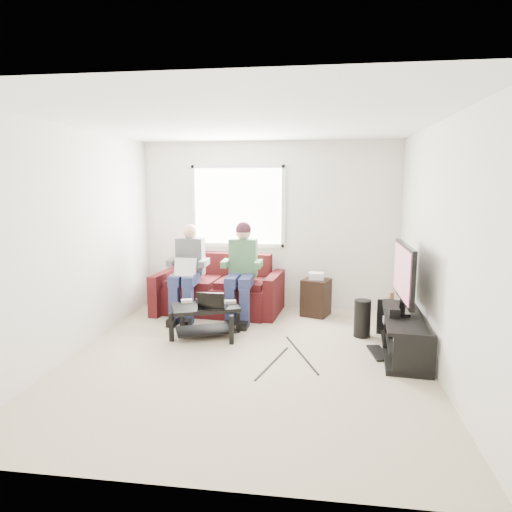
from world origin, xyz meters
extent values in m
plane|color=#B6AC8D|center=(0.00, 0.00, 0.00)|extent=(4.50, 4.50, 0.00)
plane|color=white|center=(0.00, 0.00, 2.60)|extent=(4.50, 4.50, 0.00)
plane|color=silver|center=(0.00, 2.25, 1.30)|extent=(4.50, 0.00, 4.50)
plane|color=silver|center=(0.00, -2.25, 1.30)|extent=(4.50, 0.00, 4.50)
plane|color=silver|center=(-2.00, 0.00, 1.30)|extent=(0.00, 4.50, 4.50)
plane|color=silver|center=(2.00, 0.00, 1.30)|extent=(0.00, 4.50, 4.50)
cube|color=white|center=(-0.50, 2.24, 1.60)|extent=(1.40, 0.01, 1.20)
cube|color=silver|center=(-0.50, 2.23, 1.60)|extent=(1.48, 0.04, 1.28)
cube|color=#4B1213|center=(-0.72, 1.77, 0.22)|extent=(1.62, 0.98, 0.43)
cube|color=#4B1213|center=(-0.72, 2.13, 0.65)|extent=(1.56, 0.36, 0.44)
cube|color=#4B1213|center=(-1.57, 1.77, 0.31)|extent=(0.25, 0.93, 0.62)
cube|color=#4B1213|center=(0.13, 1.77, 0.31)|extent=(0.25, 0.93, 0.62)
cube|color=#4B1213|center=(-1.10, 1.75, 0.48)|extent=(0.79, 0.77, 0.10)
cube|color=#4B1213|center=(-0.34, 1.75, 0.48)|extent=(0.79, 0.77, 0.10)
cube|color=navy|center=(-1.22, 1.32, 0.60)|extent=(0.16, 0.45, 0.14)
cube|color=navy|center=(-1.02, 1.32, 0.60)|extent=(0.16, 0.45, 0.14)
cube|color=navy|center=(-1.22, 1.14, 0.27)|extent=(0.13, 0.13, 0.53)
cube|color=navy|center=(-1.02, 1.14, 0.27)|extent=(0.13, 0.13, 0.53)
cube|color=#515155|center=(-1.12, 1.65, 0.88)|extent=(0.40, 0.22, 0.55)
sphere|color=#DEA28A|center=(-1.12, 1.67, 1.25)|extent=(0.22, 0.22, 0.22)
cube|color=navy|center=(-0.42, 1.32, 0.60)|extent=(0.16, 0.45, 0.14)
cube|color=navy|center=(-0.22, 1.32, 0.60)|extent=(0.16, 0.45, 0.14)
cube|color=navy|center=(-0.42, 1.14, 0.27)|extent=(0.13, 0.13, 0.53)
cube|color=navy|center=(-0.22, 1.14, 0.27)|extent=(0.13, 0.13, 0.53)
cube|color=#595C5C|center=(-0.32, 1.65, 0.88)|extent=(0.40, 0.22, 0.55)
sphere|color=#DEA28A|center=(-0.32, 1.67, 1.25)|extent=(0.22, 0.22, 0.22)
sphere|color=#351A22|center=(-0.32, 1.67, 1.29)|extent=(0.23, 0.23, 0.23)
cube|color=black|center=(-0.65, 0.65, 0.39)|extent=(0.96, 0.78, 0.05)
cube|color=black|center=(-0.65, 0.65, 0.09)|extent=(0.85, 0.68, 0.02)
cube|color=black|center=(-1.03, 0.42, 0.18)|extent=(0.05, 0.05, 0.36)
cube|color=black|center=(-0.26, 0.42, 0.18)|extent=(0.05, 0.05, 0.36)
cube|color=black|center=(-1.03, 0.87, 0.18)|extent=(0.05, 0.05, 0.36)
cube|color=black|center=(-0.26, 0.87, 0.18)|extent=(0.05, 0.05, 0.36)
cube|color=silver|center=(-0.93, 0.77, 0.43)|extent=(0.16, 0.14, 0.04)
cube|color=black|center=(-0.75, 0.83, 0.43)|extent=(0.16, 0.13, 0.04)
cube|color=gray|center=(-0.35, 0.80, 0.43)|extent=(0.16, 0.12, 0.04)
cube|color=black|center=(1.76, 0.39, 0.44)|extent=(0.54, 1.42, 0.04)
cube|color=black|center=(1.76, 0.39, 0.23)|extent=(0.50, 1.36, 0.03)
cube|color=black|center=(1.76, 0.39, 0.03)|extent=(0.54, 1.42, 0.06)
cube|color=black|center=(1.76, -0.29, 0.23)|extent=(0.42, 0.08, 0.46)
cube|color=black|center=(1.76, 1.06, 0.23)|extent=(0.42, 0.08, 0.46)
cube|color=black|center=(1.76, 0.49, 0.48)|extent=(0.12, 0.40, 0.04)
cube|color=black|center=(1.76, 0.49, 0.56)|extent=(0.06, 0.06, 0.12)
cube|color=black|center=(1.76, 0.49, 0.95)|extent=(0.05, 1.10, 0.65)
cube|color=#C72E65|center=(1.73, 0.49, 0.95)|extent=(0.01, 1.01, 0.58)
cube|color=black|center=(1.64, 0.49, 0.51)|extent=(0.12, 0.50, 0.10)
cylinder|color=#B2734C|center=(1.71, 1.02, 0.52)|extent=(0.08, 0.08, 0.12)
cube|color=silver|center=(1.76, -0.01, 0.28)|extent=(0.30, 0.22, 0.06)
cube|color=gray|center=(1.76, 0.69, 0.29)|extent=(0.34, 0.26, 0.08)
cube|color=black|center=(1.76, 0.34, 0.28)|extent=(0.38, 0.30, 0.07)
cylinder|color=black|center=(1.35, 0.93, 0.24)|extent=(0.21, 0.21, 0.48)
cube|color=black|center=(1.49, 0.33, 0.01)|extent=(0.22, 0.49, 0.03)
cube|color=black|center=(0.75, 1.82, 0.28)|extent=(0.37, 0.37, 0.55)
cube|color=silver|center=(0.75, 1.82, 0.60)|extent=(0.22, 0.18, 0.10)
camera|label=1|loc=(0.78, -4.86, 1.98)|focal=32.00mm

